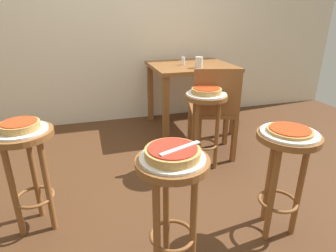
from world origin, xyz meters
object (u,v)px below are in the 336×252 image
(serving_plate_leftside, at_px, (21,130))
(wooden_chair, at_px, (214,109))
(pizza_foreground, at_px, (173,152))
(pizza_server_knife, at_px, (180,148))
(serving_plate_rear, at_px, (206,94))
(cup_near_edge, at_px, (199,62))
(serving_plate_foreground, at_px, (173,158))
(dining_table, at_px, (191,75))
(stool_middle, at_px, (284,163))
(stool_rear, at_px, (205,116))
(stool_leftside, at_px, (27,160))
(serving_plate_middle, at_px, (289,133))
(pizza_middle, at_px, (290,130))
(stool_foreground, at_px, (172,193))
(pizza_leftside, at_px, (20,125))
(condiment_shaker, at_px, (183,61))
(pizza_rear, at_px, (206,91))

(serving_plate_leftside, relative_size, wooden_chair, 0.34)
(pizza_foreground, distance_m, pizza_server_knife, 0.04)
(serving_plate_rear, distance_m, cup_near_edge, 0.76)
(serving_plate_foreground, xyz_separation_m, serving_plate_leftside, (-0.72, 0.55, 0.00))
(dining_table, bearing_deg, stool_middle, -93.24)
(stool_rear, xyz_separation_m, pizza_server_knife, (-0.55, -0.98, 0.24))
(dining_table, bearing_deg, stool_leftside, -138.51)
(serving_plate_middle, xyz_separation_m, pizza_middle, (-0.00, 0.00, 0.02))
(wooden_chair, bearing_deg, pizza_server_knife, -121.63)
(stool_middle, relative_size, pizza_middle, 2.70)
(stool_foreground, relative_size, pizza_middle, 2.70)
(wooden_chair, bearing_deg, serving_plate_foreground, -123.16)
(pizza_middle, bearing_deg, stool_middle, -45.00)
(cup_near_edge, bearing_deg, stool_leftside, -143.62)
(pizza_leftside, xyz_separation_m, wooden_chair, (1.46, 0.58, -0.23))
(pizza_server_knife, bearing_deg, stool_middle, -11.72)
(serving_plate_middle, xyz_separation_m, pizza_leftside, (-1.42, 0.46, 0.03))
(pizza_foreground, xyz_separation_m, serving_plate_middle, (0.70, 0.09, -0.03))
(stool_middle, height_order, dining_table, dining_table)
(pizza_foreground, relative_size, stool_middle, 0.39)
(dining_table, bearing_deg, serving_plate_rear, -103.16)
(stool_leftside, xyz_separation_m, dining_table, (1.52, 1.34, 0.14))
(dining_table, xyz_separation_m, condiment_shaker, (-0.10, -0.01, 0.16))
(condiment_shaker, bearing_deg, stool_rear, -97.50)
(stool_middle, height_order, stool_leftside, same)
(stool_foreground, bearing_deg, serving_plate_foreground, 82.87)
(wooden_chair, bearing_deg, serving_plate_middle, -92.29)
(serving_plate_leftside, relative_size, cup_near_edge, 2.58)
(pizza_leftside, height_order, pizza_rear, same)
(stool_foreground, xyz_separation_m, serving_plate_foreground, (0.00, 0.00, 0.19))
(serving_plate_middle, distance_m, pizza_server_knife, 0.68)
(pizza_server_knife, bearing_deg, pizza_rear, 39.20)
(stool_leftside, height_order, serving_plate_leftside, serving_plate_leftside)
(serving_plate_rear, relative_size, wooden_chair, 0.38)
(serving_plate_middle, relative_size, serving_plate_leftside, 1.07)
(stool_rear, xyz_separation_m, condiment_shaker, (0.12, 0.92, 0.30))
(pizza_foreground, xyz_separation_m, condiment_shaker, (0.70, 1.88, 0.09))
(dining_table, bearing_deg, pizza_rear, -103.16)
(stool_foreground, height_order, pizza_middle, pizza_middle)
(serving_plate_foreground, bearing_deg, serving_plate_rear, 58.75)
(pizza_rear, bearing_deg, pizza_server_knife, -119.41)
(pizza_middle, relative_size, condiment_shaker, 2.81)
(pizza_middle, distance_m, stool_rear, 0.89)
(pizza_foreground, xyz_separation_m, dining_table, (0.80, 1.89, -0.07))
(pizza_middle, bearing_deg, condiment_shaker, 89.85)
(cup_near_edge, height_order, condiment_shaker, cup_near_edge)
(stool_leftside, bearing_deg, serving_plate_foreground, -37.45)
(serving_plate_foreground, distance_m, condiment_shaker, 2.01)
(pizza_middle, relative_size, dining_table, 0.28)
(pizza_leftside, bearing_deg, pizza_middle, -17.88)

